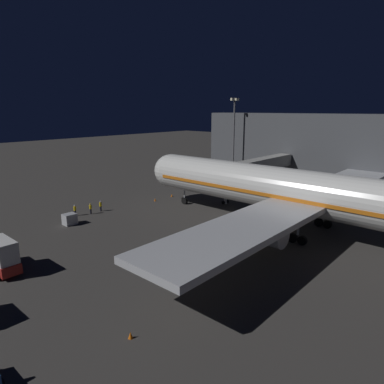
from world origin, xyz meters
name	(u,v)px	position (x,y,z in m)	size (l,w,h in m)	color
ground_plane	(242,218)	(0.00, 0.00, 0.00)	(320.00, 320.00, 0.00)	#383533
airliner_at_gate	(323,197)	(0.00, 12.38, 5.60)	(57.48, 64.18, 19.13)	silver
jet_bridge	(251,167)	(-13.40, -7.01, 5.73)	(25.32, 3.40, 7.26)	#9E9E99
terminal_wall	(379,155)	(-31.00, 11.18, 7.91)	(6.00, 80.00, 15.82)	#4C4F54
apron_floodlight_mast	(234,133)	(-25.50, -19.86, 11.11)	(2.90, 0.50, 19.30)	#59595E
ops_van	(1,255)	(32.40, -8.63, 1.86)	(2.36, 5.95, 3.71)	maroon
baggage_container_near_belt	(70,219)	(19.76, -17.42, 0.82)	(1.78, 1.54, 1.65)	#B7BABF
ground_crew_near_nose_gear	(75,210)	(16.97, -20.74, 1.01)	(0.40, 0.40, 1.83)	black
ground_crew_by_belt_loader	(91,208)	(14.74, -19.76, 0.98)	(0.40, 0.40, 1.77)	black
ground_crew_marshaller_fwd	(101,206)	(12.76, -19.87, 0.99)	(0.40, 0.40, 1.80)	black
traffic_cone_nose_port	(172,195)	(-2.20, -17.93, 0.28)	(0.36, 0.36, 0.55)	orange
traffic_cone_nose_starboard	(155,200)	(2.20, -17.93, 0.28)	(0.36, 0.36, 0.55)	orange
traffic_cone_wingtip_svc_side	(130,335)	(30.24, 10.25, 0.28)	(0.36, 0.36, 0.55)	orange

